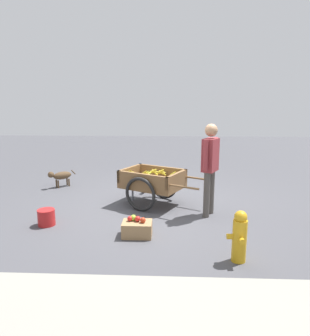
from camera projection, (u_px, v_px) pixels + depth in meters
ground_plane at (157, 207)px, 6.01m from camera, size 24.00×24.00×0.00m
fruit_cart at (153, 183)px, 6.09m from camera, size 1.81×1.44×0.70m
vendor_person at (210, 162)px, 5.41m from camera, size 0.34×0.51×1.61m
dog at (61, 176)px, 7.36m from camera, size 0.53×0.48×0.40m
fire_hydrant at (239, 236)px, 3.94m from camera, size 0.25×0.25×0.67m
plastic_bucket at (46, 217)px, 5.14m from camera, size 0.28×0.28×0.26m
apple_crate at (137, 228)px, 4.73m from camera, size 0.44×0.32×0.31m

